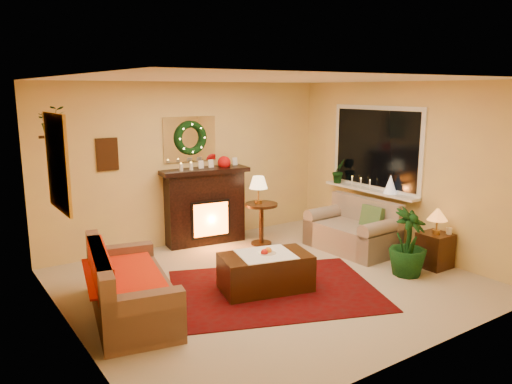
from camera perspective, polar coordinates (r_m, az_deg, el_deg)
floor at (r=6.64m, az=1.73°, el=-10.27°), size 5.00×5.00×0.00m
ceiling at (r=6.17m, az=1.88°, el=12.76°), size 5.00×5.00×0.00m
wall_back at (r=8.18m, az=-7.55°, el=3.24°), size 5.00×5.00×0.00m
wall_front at (r=4.70m, az=18.23°, el=-3.47°), size 5.00×5.00×0.00m
wall_left at (r=5.24m, az=-20.89°, el=-2.13°), size 4.50×4.50×0.00m
wall_right at (r=7.99m, az=16.46°, el=2.67°), size 4.50×4.50×0.00m
area_rug at (r=6.39m, az=2.12°, el=-11.12°), size 3.04×2.69×0.01m
sofa at (r=5.79m, az=-14.13°, el=-9.46°), size 1.15×1.93×0.78m
red_throw at (r=5.87m, az=-15.02°, el=-8.95°), size 0.80×1.29×0.02m
fireplace at (r=8.19m, az=-5.93°, el=-2.05°), size 1.31×0.56×1.17m
poinsettia at (r=8.23m, az=-3.66°, el=3.37°), size 0.22×0.22×0.22m
mantel_candle_a at (r=7.82m, az=-8.54°, el=2.53°), size 0.06×0.06×0.18m
mantel_candle_b at (r=7.90m, az=-7.42°, el=2.66°), size 0.06×0.06×0.18m
mantel_mirror at (r=8.11m, az=-7.56°, el=6.02°), size 0.92×0.02×0.72m
wreath at (r=8.07m, az=-7.43°, el=6.14°), size 0.55×0.11×0.55m
wall_art at (r=7.62m, az=-16.64°, el=4.14°), size 0.32×0.03×0.48m
gold_mirror at (r=5.45m, az=-21.78°, el=3.14°), size 0.03×0.84×1.00m
hanging_plant at (r=6.19m, az=-22.23°, el=6.07°), size 0.33×0.28×0.36m
loveseat at (r=7.93m, az=10.87°, el=-3.62°), size 0.85×1.41×0.80m
window_frame at (r=8.30m, az=13.55°, el=4.88°), size 0.03×1.86×1.36m
window_glass at (r=8.29m, az=13.48°, el=4.88°), size 0.02×1.70×1.22m
window_sill at (r=8.33m, az=12.85°, el=0.20°), size 0.22×1.86×0.04m
mini_tree at (r=8.01m, az=15.11°, el=0.88°), size 0.20×0.20×0.30m
sill_plant at (r=8.74m, az=9.43°, el=2.29°), size 0.30×0.24×0.54m
side_table_round at (r=8.11m, az=0.61°, el=-3.78°), size 0.55×0.55×0.68m
lamp_cream at (r=7.99m, az=0.28°, el=0.08°), size 0.29×0.29×0.45m
end_table_square at (r=7.54m, az=19.76°, el=-6.11°), size 0.41×0.41×0.49m
lamp_tiffany at (r=7.38m, az=20.02°, el=-2.66°), size 0.28×0.28×0.41m
coffee_table at (r=6.33m, az=1.10°, el=-9.37°), size 1.22×0.86×0.47m
fruit_bowl at (r=6.28m, az=1.26°, el=-7.21°), size 0.24×0.24×0.05m
floor_palm at (r=7.05m, az=17.01°, el=-5.62°), size 1.80×1.80×2.74m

